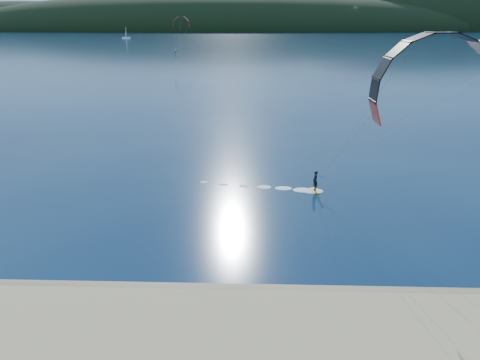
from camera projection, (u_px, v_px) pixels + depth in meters
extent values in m
plane|color=#081A3C|center=(167.00, 351.00, 21.32)|extent=(1800.00, 1800.00, 0.00)
cube|color=olive|center=(182.00, 296.00, 25.55)|extent=(220.00, 2.50, 0.10)
ellipsoid|color=black|center=(221.00, 31.00, 702.43)|extent=(840.00, 280.00, 110.00)
ellipsoid|color=black|center=(417.00, 30.00, 730.33)|extent=(600.00, 240.00, 140.00)
ellipsoid|color=black|center=(28.00, 30.00, 769.55)|extent=(520.00, 220.00, 90.00)
cube|color=gold|center=(315.00, 191.00, 41.28)|extent=(0.70, 1.53, 0.08)
imported|color=black|center=(315.00, 181.00, 40.97)|extent=(0.53, 0.73, 1.82)
cylinder|color=gray|center=(369.00, 142.00, 36.08)|extent=(0.02, 0.02, 12.37)
cube|color=gold|center=(176.00, 54.00, 209.97)|extent=(1.07, 1.44, 0.08)
imported|color=black|center=(176.00, 52.00, 209.68)|extent=(0.97, 1.05, 1.72)
cylinder|color=gray|center=(179.00, 38.00, 205.62)|extent=(0.02, 0.02, 12.47)
cube|color=white|center=(126.00, 38.00, 394.87)|extent=(7.13, 3.62, 1.19)
cylinder|color=white|center=(126.00, 32.00, 393.33)|extent=(0.17, 0.17, 9.37)
cube|color=white|center=(126.00, 32.00, 394.46)|extent=(0.52, 2.17, 6.81)
cube|color=white|center=(126.00, 34.00, 392.60)|extent=(0.41, 1.68, 4.26)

